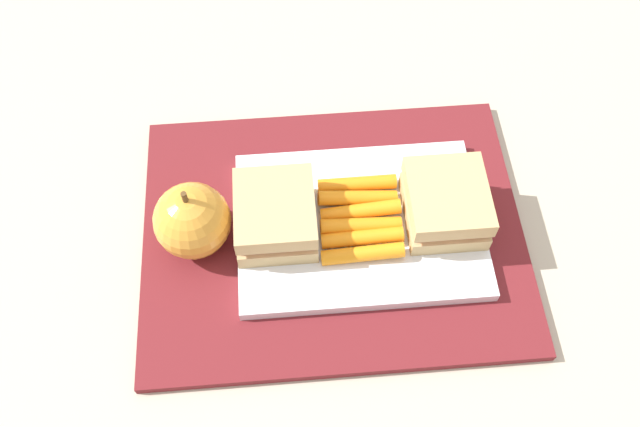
% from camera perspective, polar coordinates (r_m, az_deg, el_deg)
% --- Properties ---
extents(ground_plane, '(2.40, 2.40, 0.00)m').
position_cam_1_polar(ground_plane, '(0.65, 1.10, -1.80)').
color(ground_plane, '#B7AD99').
extents(lunchbag_mat, '(0.36, 0.28, 0.01)m').
position_cam_1_polar(lunchbag_mat, '(0.64, 1.11, -1.59)').
color(lunchbag_mat, maroon).
rests_on(lunchbag_mat, ground_plane).
extents(food_tray, '(0.23, 0.17, 0.01)m').
position_cam_1_polar(food_tray, '(0.64, 3.37, -0.95)').
color(food_tray, white).
rests_on(food_tray, lunchbag_mat).
extents(sandwich_half_left, '(0.07, 0.08, 0.04)m').
position_cam_1_polar(sandwich_half_left, '(0.62, 10.62, 0.83)').
color(sandwich_half_left, tan).
rests_on(sandwich_half_left, food_tray).
extents(sandwich_half_right, '(0.07, 0.08, 0.04)m').
position_cam_1_polar(sandwich_half_right, '(0.61, -3.80, -0.17)').
color(sandwich_half_right, tan).
rests_on(sandwich_half_right, food_tray).
extents(carrot_sticks_bundle, '(0.08, 0.09, 0.02)m').
position_cam_1_polar(carrot_sticks_bundle, '(0.62, 3.43, -0.37)').
color(carrot_sticks_bundle, orange).
rests_on(carrot_sticks_bundle, food_tray).
extents(apple, '(0.07, 0.07, 0.08)m').
position_cam_1_polar(apple, '(0.62, -10.78, -0.30)').
color(apple, gold).
rests_on(apple, lunchbag_mat).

